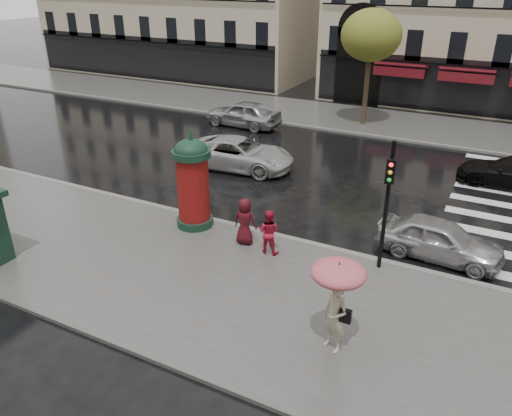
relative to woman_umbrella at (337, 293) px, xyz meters
The scene contains 15 objects.
ground 3.79m from the woman_umbrella, 150.80° to the left, with size 160.00×160.00×0.00m, color black.
near_sidewalk 3.58m from the woman_umbrella, 158.77° to the left, with size 90.00×7.00×0.12m, color #474744.
far_sidewalk 20.92m from the woman_umbrella, 98.08° to the left, with size 90.00×6.00×0.12m, color #474744.
near_kerb 5.74m from the woman_umbrella, 122.29° to the left, with size 90.00×0.25×0.14m, color slate.
far_kerb 17.96m from the woman_umbrella, 99.44° to the left, with size 90.00×0.25×0.14m, color slate.
zebra_crossing 11.78m from the woman_umbrella, 74.73° to the left, with size 3.60×11.75×0.01m, color silver.
tree_far_left 20.53m from the woman_umbrella, 104.10° to the left, with size 3.40×3.40×6.64m.
woman_umbrella is the anchor object (origin of this frame).
woman_red 4.93m from the woman_umbrella, 134.89° to the left, with size 0.74×0.57×1.51m, color #B91632.
man_burgundy 5.77m from the woman_umbrella, 140.45° to the left, with size 0.79×0.52×1.62m, color #490E16.
morris_column 7.76m from the woman_umbrella, 149.12° to the left, with size 1.36×1.36×3.66m.
traffic_light 4.21m from the woman_umbrella, 88.99° to the left, with size 0.28×0.40×4.12m.
car_silver 6.14m from the woman_umbrella, 74.97° to the left, with size 1.59×3.96×1.35m, color #BBBBC0.
car_white 12.94m from the woman_umbrella, 129.19° to the left, with size 2.39×5.19×1.44m, color #B9B9B9.
car_far_silver 19.74m from the woman_umbrella, 124.81° to the left, with size 1.84×4.57×1.56m, color #B1B1B6.
Camera 1 is at (5.62, -11.03, 8.57)m, focal length 35.00 mm.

